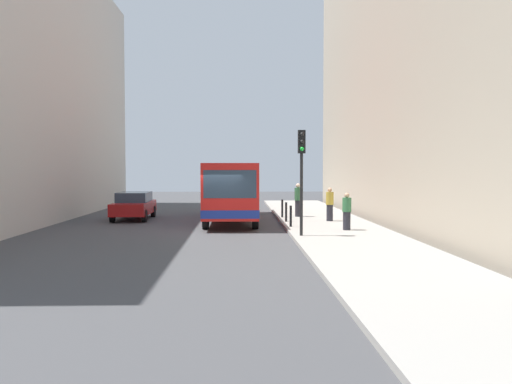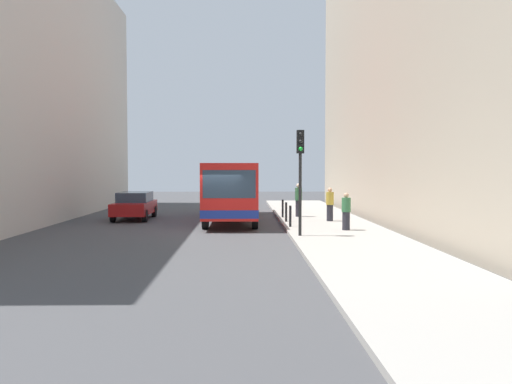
% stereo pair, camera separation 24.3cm
% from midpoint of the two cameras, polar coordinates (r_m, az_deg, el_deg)
% --- Properties ---
extents(ground_plane, '(80.00, 80.00, 0.00)m').
position_cam_midpoint_polar(ground_plane, '(23.40, -4.89, -4.26)').
color(ground_plane, '#424244').
extents(sidewalk, '(4.40, 40.00, 0.15)m').
position_cam_midpoint_polar(sidewalk, '(23.73, 8.28, -4.00)').
color(sidewalk, '#9E9991').
rests_on(sidewalk, ground).
extents(building_right, '(7.00, 32.00, 16.89)m').
position_cam_midpoint_polar(building_right, '(29.63, 18.98, 13.46)').
color(building_right, '#B2A38C').
rests_on(building_right, ground).
extents(bus, '(2.56, 11.03, 3.00)m').
position_cam_midpoint_polar(bus, '(28.23, -2.90, 0.42)').
color(bus, red).
rests_on(bus, ground).
extents(car_beside_bus, '(1.89, 4.42, 1.48)m').
position_cam_midpoint_polar(car_beside_bus, '(29.64, -13.18, -1.36)').
color(car_beside_bus, maroon).
rests_on(car_beside_bus, ground).
extents(traffic_light, '(0.28, 0.33, 4.10)m').
position_cam_midpoint_polar(traffic_light, '(20.68, 4.57, 3.19)').
color(traffic_light, black).
rests_on(traffic_light, sidewalk).
extents(bollard_near, '(0.11, 0.11, 0.95)m').
position_cam_midpoint_polar(bollard_near, '(23.93, 3.46, -2.60)').
color(bollard_near, black).
rests_on(bollard_near, sidewalk).
extents(bollard_mid, '(0.11, 0.11, 0.95)m').
position_cam_midpoint_polar(bollard_mid, '(26.22, 2.99, -2.15)').
color(bollard_mid, black).
rests_on(bollard_mid, sidewalk).
extents(bollard_far, '(0.11, 0.11, 0.95)m').
position_cam_midpoint_polar(bollard_far, '(28.51, 2.59, -1.77)').
color(bollard_far, black).
rests_on(bollard_far, sidewalk).
extents(pedestrian_near_signal, '(0.38, 0.38, 1.59)m').
position_cam_midpoint_polar(pedestrian_near_signal, '(22.89, 9.41, -2.08)').
color(pedestrian_near_signal, '#26262D').
rests_on(pedestrian_near_signal, sidewalk).
extents(pedestrian_mid_sidewalk, '(0.38, 0.38, 1.66)m').
position_cam_midpoint_polar(pedestrian_mid_sidewalk, '(26.71, 7.66, -1.32)').
color(pedestrian_mid_sidewalk, '#26262D').
rests_on(pedestrian_mid_sidewalk, sidewalk).
extents(pedestrian_far_sidewalk, '(0.38, 0.38, 1.81)m').
position_cam_midpoint_polar(pedestrian_far_sidewalk, '(28.96, 4.29, -0.85)').
color(pedestrian_far_sidewalk, '#26262D').
rests_on(pedestrian_far_sidewalk, sidewalk).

